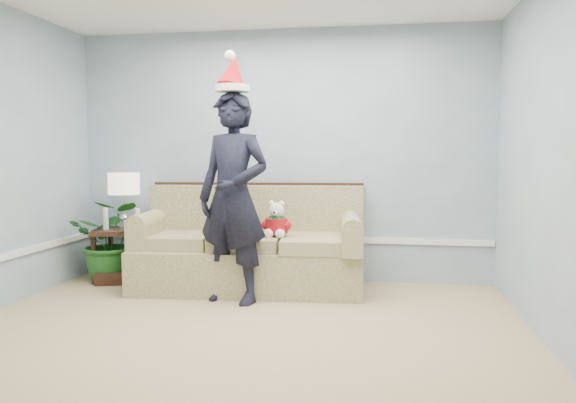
% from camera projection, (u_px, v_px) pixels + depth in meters
% --- Properties ---
extents(room_shell, '(4.54, 5.04, 2.74)m').
position_uv_depth(room_shell, '(213.00, 156.00, 3.62)').
color(room_shell, tan).
rests_on(room_shell, ground).
extents(wainscot_trim, '(4.49, 4.99, 0.06)m').
position_uv_depth(wainscot_trim, '(126.00, 256.00, 5.04)').
color(wainscot_trim, white).
rests_on(wainscot_trim, room_shell).
extents(sofa, '(2.33, 1.13, 1.06)m').
position_uv_depth(sofa, '(250.00, 251.00, 5.73)').
color(sofa, olive).
rests_on(sofa, room_shell).
extents(side_table, '(0.71, 0.65, 0.57)m').
position_uv_depth(side_table, '(123.00, 261.00, 6.03)').
color(side_table, '#351B13').
rests_on(side_table, room_shell).
extents(table_lamp, '(0.33, 0.33, 0.59)m').
position_uv_depth(table_lamp, '(124.00, 186.00, 6.03)').
color(table_lamp, silver).
rests_on(table_lamp, side_table).
extents(candle_pair, '(0.41, 0.06, 0.23)m').
position_uv_depth(candle_pair, '(121.00, 220.00, 5.88)').
color(candle_pair, silver).
rests_on(candle_pair, side_table).
extents(houseplant, '(0.91, 0.83, 0.88)m').
position_uv_depth(houseplant, '(112.00, 241.00, 6.02)').
color(houseplant, '#1B551C').
rests_on(houseplant, room_shell).
extents(man, '(0.81, 0.65, 1.94)m').
position_uv_depth(man, '(233.00, 198.00, 5.13)').
color(man, black).
rests_on(man, room_shell).
extents(santa_hat, '(0.39, 0.42, 0.37)m').
position_uv_depth(santa_hat, '(233.00, 75.00, 5.06)').
color(santa_hat, white).
rests_on(santa_hat, man).
extents(teddy_bear, '(0.23, 0.26, 0.36)m').
position_uv_depth(teddy_bear, '(276.00, 224.00, 5.49)').
color(teddy_bear, white).
rests_on(teddy_bear, sofa).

